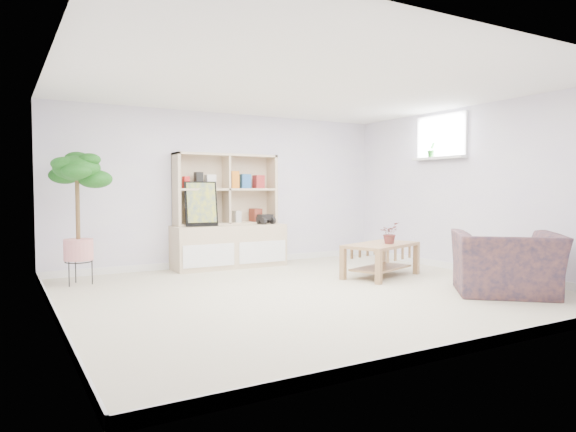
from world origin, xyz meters
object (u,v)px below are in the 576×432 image
storage_unit (229,211)px  coffee_table (381,260)px  armchair (506,259)px  floor_tree (78,218)px

storage_unit → coffee_table: 2.44m
storage_unit → armchair: (1.92, -3.49, -0.47)m
storage_unit → armchair: bearing=-61.2°
floor_tree → armchair: size_ratio=1.53×
coffee_table → armchair: bearing=-95.2°
coffee_table → floor_tree: 4.01m
coffee_table → floor_tree: size_ratio=0.66×
storage_unit → armchair: storage_unit is taller
storage_unit → floor_tree: (-2.23, -0.41, -0.03)m
armchair → storage_unit: bearing=-20.7°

